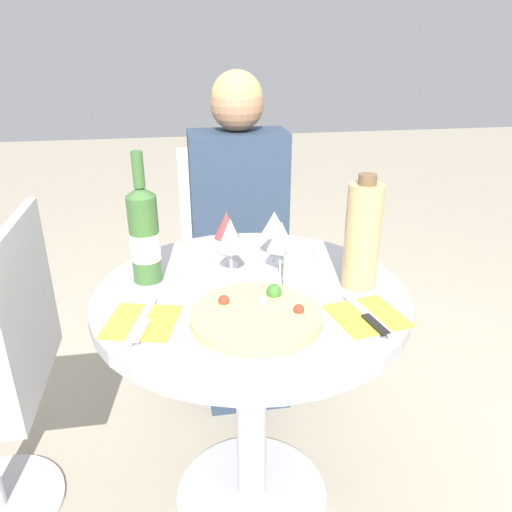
{
  "coord_description": "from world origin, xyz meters",
  "views": [
    {
      "loc": [
        -0.16,
        -1.09,
        1.3
      ],
      "look_at": [
        0.01,
        -0.02,
        0.82
      ],
      "focal_mm": 35.0,
      "sensor_mm": 36.0,
      "label": 1
    }
  ],
  "objects_px": {
    "seated_diner": "(242,257)",
    "pizza_large": "(257,315)",
    "dining_table": "(251,350)",
    "wine_bottle": "(144,235)",
    "chair_behind_diner": "(237,265)",
    "tall_carafe": "(362,236)"
  },
  "relations": [
    {
      "from": "dining_table",
      "to": "tall_carafe",
      "type": "distance_m",
      "value": 0.42
    },
    {
      "from": "seated_diner",
      "to": "pizza_large",
      "type": "distance_m",
      "value": 0.77
    },
    {
      "from": "tall_carafe",
      "to": "pizza_large",
      "type": "bearing_deg",
      "value": -156.32
    },
    {
      "from": "dining_table",
      "to": "wine_bottle",
      "type": "xyz_separation_m",
      "value": [
        -0.25,
        0.1,
        0.31
      ]
    },
    {
      "from": "dining_table",
      "to": "wine_bottle",
      "type": "height_order",
      "value": "wine_bottle"
    },
    {
      "from": "dining_table",
      "to": "tall_carafe",
      "type": "height_order",
      "value": "tall_carafe"
    },
    {
      "from": "pizza_large",
      "to": "tall_carafe",
      "type": "bearing_deg",
      "value": 23.68
    },
    {
      "from": "dining_table",
      "to": "chair_behind_diner",
      "type": "distance_m",
      "value": 0.76
    },
    {
      "from": "pizza_large",
      "to": "tall_carafe",
      "type": "distance_m",
      "value": 0.33
    },
    {
      "from": "chair_behind_diner",
      "to": "dining_table",
      "type": "bearing_deg",
      "value": 85.54
    },
    {
      "from": "seated_diner",
      "to": "tall_carafe",
      "type": "relative_size",
      "value": 4.17
    },
    {
      "from": "pizza_large",
      "to": "dining_table",
      "type": "bearing_deg",
      "value": 86.83
    },
    {
      "from": "chair_behind_diner",
      "to": "wine_bottle",
      "type": "bearing_deg",
      "value": 64.27
    },
    {
      "from": "chair_behind_diner",
      "to": "wine_bottle",
      "type": "xyz_separation_m",
      "value": [
        -0.31,
        -0.65,
        0.4
      ]
    },
    {
      "from": "seated_diner",
      "to": "tall_carafe",
      "type": "distance_m",
      "value": 0.73
    },
    {
      "from": "pizza_large",
      "to": "seated_diner",
      "type": "bearing_deg",
      "value": 84.94
    },
    {
      "from": "seated_diner",
      "to": "chair_behind_diner",
      "type": "bearing_deg",
      "value": -90.0
    },
    {
      "from": "chair_behind_diner",
      "to": "wine_bottle",
      "type": "distance_m",
      "value": 0.82
    },
    {
      "from": "seated_diner",
      "to": "tall_carafe",
      "type": "xyz_separation_m",
      "value": [
        0.21,
        -0.62,
        0.32
      ]
    },
    {
      "from": "pizza_large",
      "to": "wine_bottle",
      "type": "relative_size",
      "value": 0.88
    },
    {
      "from": "chair_behind_diner",
      "to": "seated_diner",
      "type": "bearing_deg",
      "value": 90.0
    },
    {
      "from": "dining_table",
      "to": "pizza_large",
      "type": "bearing_deg",
      "value": -93.17
    }
  ]
}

